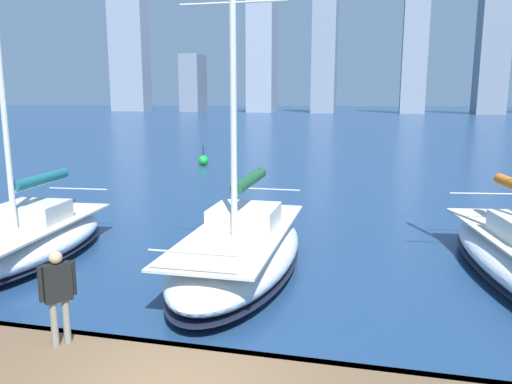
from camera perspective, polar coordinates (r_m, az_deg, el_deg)
city_skyline at (r=166.65m, az=15.42°, el=16.58°), size 172.89×23.79×54.43m
sailboat_forest at (r=13.33m, az=-1.75°, el=-6.52°), size 2.94×7.81×10.52m
sailboat_teal at (r=16.07m, az=-24.64°, el=-4.68°), size 3.44×7.19×12.34m
person_black_shirt at (r=8.86m, az=-21.70°, el=-10.24°), size 0.42×0.47×1.61m
channel_buoy at (r=34.99m, az=-6.04°, el=3.62°), size 0.70×0.70×1.40m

